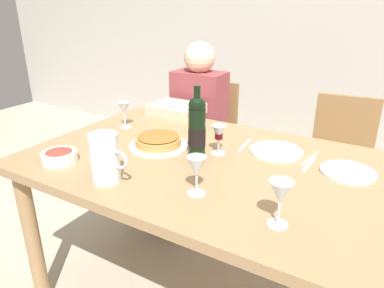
{
  "coord_description": "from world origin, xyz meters",
  "views": [
    {
      "loc": [
        0.67,
        -1.22,
        1.39
      ],
      "look_at": [
        -0.09,
        0.06,
        0.79
      ],
      "focal_mm": 33.26,
      "sensor_mm": 36.0,
      "label": 1
    }
  ],
  "objects_px": {
    "wine_glass_spare": "(197,168)",
    "dinner_plate_left_setting": "(348,172)",
    "dinner_plate_right_setting": "(276,151)",
    "chair_right": "(339,160)",
    "wine_glass_left_diner": "(124,109)",
    "chair_left": "(207,135)",
    "wine_bottle": "(197,128)",
    "baked_tart": "(158,141)",
    "wine_glass_centre": "(281,194)",
    "diner_left": "(190,129)",
    "wine_glass_right_diner": "(219,134)",
    "dining_table": "(202,178)",
    "water_pitcher": "(105,161)",
    "salad_bowl": "(59,156)"
  },
  "relations": [
    {
      "from": "wine_glass_spare",
      "to": "dinner_plate_left_setting",
      "type": "height_order",
      "value": "wine_glass_spare"
    },
    {
      "from": "wine_glass_spare",
      "to": "dinner_plate_right_setting",
      "type": "distance_m",
      "value": 0.52
    },
    {
      "from": "chair_right",
      "to": "wine_glass_left_diner",
      "type": "bearing_deg",
      "value": 32.35
    },
    {
      "from": "chair_left",
      "to": "wine_bottle",
      "type": "bearing_deg",
      "value": 115.02
    },
    {
      "from": "baked_tart",
      "to": "wine_glass_centre",
      "type": "distance_m",
      "value": 0.75
    },
    {
      "from": "dinner_plate_left_setting",
      "to": "diner_left",
      "type": "relative_size",
      "value": 0.18
    },
    {
      "from": "wine_bottle",
      "to": "wine_glass_right_diner",
      "type": "distance_m",
      "value": 0.12
    },
    {
      "from": "dining_table",
      "to": "water_pitcher",
      "type": "distance_m",
      "value": 0.45
    },
    {
      "from": "dinner_plate_left_setting",
      "to": "water_pitcher",
      "type": "bearing_deg",
      "value": -145.52
    },
    {
      "from": "wine_bottle",
      "to": "diner_left",
      "type": "distance_m",
      "value": 0.84
    },
    {
      "from": "wine_bottle",
      "to": "dinner_plate_left_setting",
      "type": "bearing_deg",
      "value": 17.03
    },
    {
      "from": "dining_table",
      "to": "wine_glass_spare",
      "type": "bearing_deg",
      "value": -64.58
    },
    {
      "from": "dining_table",
      "to": "wine_glass_spare",
      "type": "relative_size",
      "value": 10.55
    },
    {
      "from": "chair_left",
      "to": "dinner_plate_left_setting",
      "type": "bearing_deg",
      "value": 144.03
    },
    {
      "from": "dinner_plate_right_setting",
      "to": "chair_right",
      "type": "height_order",
      "value": "chair_right"
    },
    {
      "from": "salad_bowl",
      "to": "wine_glass_centre",
      "type": "xyz_separation_m",
      "value": [
        0.93,
        0.02,
        0.08
      ]
    },
    {
      "from": "baked_tart",
      "to": "chair_left",
      "type": "relative_size",
      "value": 0.32
    },
    {
      "from": "wine_bottle",
      "to": "diner_left",
      "type": "bearing_deg",
      "value": 122.89
    },
    {
      "from": "dining_table",
      "to": "wine_glass_left_diner",
      "type": "height_order",
      "value": "wine_glass_left_diner"
    },
    {
      "from": "wine_glass_right_diner",
      "to": "dinner_plate_left_setting",
      "type": "height_order",
      "value": "wine_glass_right_diner"
    },
    {
      "from": "water_pitcher",
      "to": "chair_left",
      "type": "relative_size",
      "value": 0.22
    },
    {
      "from": "dining_table",
      "to": "dinner_plate_right_setting",
      "type": "height_order",
      "value": "dinner_plate_right_setting"
    },
    {
      "from": "water_pitcher",
      "to": "wine_glass_spare",
      "type": "relative_size",
      "value": 1.32
    },
    {
      "from": "dining_table",
      "to": "salad_bowl",
      "type": "bearing_deg",
      "value": -146.25
    },
    {
      "from": "wine_bottle",
      "to": "dinner_plate_right_setting",
      "type": "relative_size",
      "value": 1.35
    },
    {
      "from": "wine_glass_left_diner",
      "to": "dinner_plate_right_setting",
      "type": "relative_size",
      "value": 0.6
    },
    {
      "from": "wine_bottle",
      "to": "dinner_plate_left_setting",
      "type": "xyz_separation_m",
      "value": [
        0.58,
        0.18,
        -0.13
      ]
    },
    {
      "from": "wine_bottle",
      "to": "wine_glass_right_diner",
      "type": "xyz_separation_m",
      "value": [
        0.06,
        0.1,
        -0.05
      ]
    },
    {
      "from": "wine_glass_spare",
      "to": "dinner_plate_left_setting",
      "type": "distance_m",
      "value": 0.63
    },
    {
      "from": "wine_glass_right_diner",
      "to": "dinner_plate_right_setting",
      "type": "bearing_deg",
      "value": 33.7
    },
    {
      "from": "wine_bottle",
      "to": "chair_right",
      "type": "relative_size",
      "value": 0.37
    },
    {
      "from": "diner_left",
      "to": "chair_right",
      "type": "relative_size",
      "value": 1.33
    },
    {
      "from": "wine_glass_right_diner",
      "to": "dinner_plate_right_setting",
      "type": "height_order",
      "value": "wine_glass_right_diner"
    },
    {
      "from": "dining_table",
      "to": "chair_left",
      "type": "height_order",
      "value": "chair_left"
    },
    {
      "from": "dinner_plate_left_setting",
      "to": "wine_glass_left_diner",
      "type": "bearing_deg",
      "value": -178.93
    },
    {
      "from": "wine_glass_left_diner",
      "to": "chair_right",
      "type": "bearing_deg",
      "value": 37.64
    },
    {
      "from": "wine_glass_centre",
      "to": "diner_left",
      "type": "xyz_separation_m",
      "value": [
        -0.88,
        0.96,
        -0.25
      ]
    },
    {
      "from": "baked_tart",
      "to": "diner_left",
      "type": "relative_size",
      "value": 0.24
    },
    {
      "from": "wine_glass_spare",
      "to": "dinner_plate_right_setting",
      "type": "xyz_separation_m",
      "value": [
        0.12,
        0.5,
        -0.09
      ]
    },
    {
      "from": "wine_glass_centre",
      "to": "diner_left",
      "type": "relative_size",
      "value": 0.13
    },
    {
      "from": "chair_right",
      "to": "wine_glass_right_diner",
      "type": "bearing_deg",
      "value": 58.61
    },
    {
      "from": "wine_glass_spare",
      "to": "chair_left",
      "type": "relative_size",
      "value": 0.16
    },
    {
      "from": "dinner_plate_right_setting",
      "to": "dinner_plate_left_setting",
      "type": "bearing_deg",
      "value": -11.03
    },
    {
      "from": "salad_bowl",
      "to": "chair_right",
      "type": "relative_size",
      "value": 0.17
    },
    {
      "from": "wine_glass_left_diner",
      "to": "wine_glass_right_diner",
      "type": "distance_m",
      "value": 0.59
    },
    {
      "from": "baked_tart",
      "to": "salad_bowl",
      "type": "distance_m",
      "value": 0.44
    },
    {
      "from": "diner_left",
      "to": "chair_right",
      "type": "xyz_separation_m",
      "value": [
        0.89,
        0.26,
        -0.12
      ]
    },
    {
      "from": "wine_glass_left_diner",
      "to": "water_pitcher",
      "type": "bearing_deg",
      "value": -55.8
    },
    {
      "from": "dinner_plate_left_setting",
      "to": "chair_right",
      "type": "bearing_deg",
      "value": 99.14
    },
    {
      "from": "salad_bowl",
      "to": "dining_table",
      "type": "bearing_deg",
      "value": 33.75
    }
  ]
}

